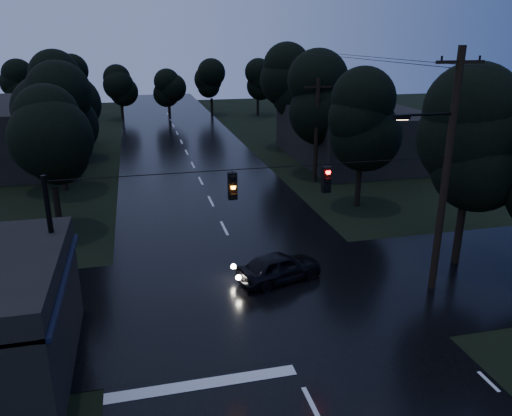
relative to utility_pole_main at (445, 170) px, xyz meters
name	(u,v)px	position (x,y,z in m)	size (l,w,h in m)	color
main_road	(201,181)	(-7.41, 19.00, -5.26)	(12.00, 120.00, 0.02)	black
cross_street	(258,297)	(-7.41, 1.00, -5.26)	(60.00, 9.00, 0.02)	black
building_far_right	(354,134)	(6.59, 23.00, -3.06)	(10.00, 14.00, 4.40)	black
building_far_left	(21,132)	(-21.41, 29.00, -2.76)	(10.00, 16.00, 5.00)	black
utility_pole_main	(445,170)	(0.00, 0.00, 0.00)	(3.50, 0.30, 10.00)	black
utility_pole_far	(317,130)	(0.89, 17.00, -1.38)	(2.00, 0.30, 7.50)	black
anchor_pole_left	(55,259)	(-14.91, 0.00, -2.26)	(0.18, 0.18, 6.00)	black
span_signals	(279,182)	(-6.85, -0.01, -0.01)	(15.00, 0.37, 1.12)	black
tree_corner_near	(472,139)	(2.59, 2.00, 0.74)	(4.48, 4.48, 9.44)	black
tree_left_a	(48,137)	(-16.41, 11.00, -0.02)	(3.92, 3.92, 8.26)	black
tree_left_b	(55,110)	(-17.01, 19.00, 0.36)	(4.20, 4.20, 8.85)	black
tree_left_c	(63,90)	(-17.61, 29.00, 0.74)	(4.48, 4.48, 9.44)	black
tree_right_a	(363,118)	(1.59, 11.00, 0.36)	(4.20, 4.20, 8.85)	black
tree_right_b	(325,96)	(2.19, 19.00, 0.74)	(4.48, 4.48, 9.44)	black
tree_right_c	(292,80)	(2.79, 29.00, 1.11)	(4.76, 4.76, 10.03)	black
car	(279,267)	(-6.14, 2.21, -4.60)	(1.56, 3.88, 1.32)	black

